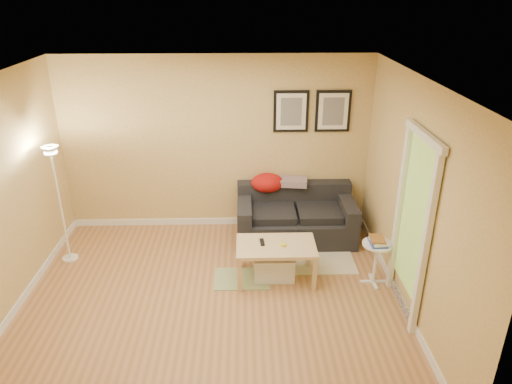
# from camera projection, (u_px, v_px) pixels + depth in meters

# --- Properties ---
(floor) EXTENTS (4.50, 4.50, 0.00)m
(floor) POSITION_uv_depth(u_px,v_px,m) (212.00, 302.00, 5.59)
(floor) COLOR #B4784D
(floor) RESTS_ON ground
(ceiling) EXTENTS (4.50, 4.50, 0.00)m
(ceiling) POSITION_uv_depth(u_px,v_px,m) (201.00, 82.00, 4.53)
(ceiling) COLOR white
(ceiling) RESTS_ON wall_back
(wall_back) EXTENTS (4.50, 0.00, 4.50)m
(wall_back) POSITION_uv_depth(u_px,v_px,m) (216.00, 145.00, 6.89)
(wall_back) COLOR #D9BB6F
(wall_back) RESTS_ON ground
(wall_front) EXTENTS (4.50, 0.00, 4.50)m
(wall_front) POSITION_uv_depth(u_px,v_px,m) (187.00, 328.00, 3.24)
(wall_front) COLOR #D9BB6F
(wall_front) RESTS_ON ground
(wall_right) EXTENTS (0.00, 4.00, 4.00)m
(wall_right) POSITION_uv_depth(u_px,v_px,m) (414.00, 201.00, 5.12)
(wall_right) COLOR #D9BB6F
(wall_right) RESTS_ON ground
(baseboard_back) EXTENTS (4.50, 0.02, 0.10)m
(baseboard_back) POSITION_uv_depth(u_px,v_px,m) (219.00, 221.00, 7.39)
(baseboard_back) COLOR white
(baseboard_back) RESTS_ON ground
(baseboard_left) EXTENTS (0.02, 4.00, 0.10)m
(baseboard_left) POSITION_uv_depth(u_px,v_px,m) (20.00, 302.00, 5.51)
(baseboard_left) COLOR white
(baseboard_left) RESTS_ON ground
(baseboard_right) EXTENTS (0.02, 4.00, 0.10)m
(baseboard_right) POSITION_uv_depth(u_px,v_px,m) (399.00, 296.00, 5.63)
(baseboard_right) COLOR white
(baseboard_right) RESTS_ON ground
(sofa) EXTENTS (1.70, 0.90, 0.75)m
(sofa) POSITION_uv_depth(u_px,v_px,m) (296.00, 215.00, 6.86)
(sofa) COLOR black
(sofa) RESTS_ON ground
(red_throw) EXTENTS (0.48, 0.36, 0.28)m
(red_throw) POSITION_uv_depth(u_px,v_px,m) (267.00, 183.00, 6.95)
(red_throw) COLOR red
(red_throw) RESTS_ON sofa
(plaid_throw) EXTENTS (0.45, 0.32, 0.10)m
(plaid_throw) POSITION_uv_depth(u_px,v_px,m) (293.00, 182.00, 6.96)
(plaid_throw) COLOR tan
(plaid_throw) RESTS_ON sofa
(framed_print_left) EXTENTS (0.50, 0.04, 0.60)m
(framed_print_left) POSITION_uv_depth(u_px,v_px,m) (291.00, 111.00, 6.69)
(framed_print_left) COLOR black
(framed_print_left) RESTS_ON wall_back
(framed_print_right) EXTENTS (0.50, 0.04, 0.60)m
(framed_print_right) POSITION_uv_depth(u_px,v_px,m) (333.00, 111.00, 6.70)
(framed_print_right) COLOR black
(framed_print_right) RESTS_ON wall_back
(area_rug) EXTENTS (1.25, 0.85, 0.01)m
(area_rug) POSITION_uv_depth(u_px,v_px,m) (307.00, 258.00, 6.49)
(area_rug) COLOR beige
(area_rug) RESTS_ON ground
(green_runner) EXTENTS (0.70, 0.50, 0.01)m
(green_runner) POSITION_uv_depth(u_px,v_px,m) (242.00, 279.00, 6.03)
(green_runner) COLOR #668C4C
(green_runner) RESTS_ON ground
(coffee_table) EXTENTS (1.06, 0.74, 0.49)m
(coffee_table) POSITION_uv_depth(u_px,v_px,m) (276.00, 262.00, 5.95)
(coffee_table) COLOR #D7B583
(coffee_table) RESTS_ON ground
(remote_control) EXTENTS (0.06, 0.16, 0.02)m
(remote_control) POSITION_uv_depth(u_px,v_px,m) (262.00, 242.00, 5.89)
(remote_control) COLOR black
(remote_control) RESTS_ON coffee_table
(tape_roll) EXTENTS (0.07, 0.07, 0.03)m
(tape_roll) POSITION_uv_depth(u_px,v_px,m) (283.00, 245.00, 5.81)
(tape_roll) COLOR yellow
(tape_roll) RESTS_ON coffee_table
(storage_bin) EXTENTS (0.53, 0.39, 0.33)m
(storage_bin) POSITION_uv_depth(u_px,v_px,m) (274.00, 266.00, 6.02)
(storage_bin) COLOR white
(storage_bin) RESTS_ON ground
(side_table) EXTENTS (0.37, 0.37, 0.57)m
(side_table) POSITION_uv_depth(u_px,v_px,m) (375.00, 263.00, 5.85)
(side_table) COLOR white
(side_table) RESTS_ON ground
(book_stack) EXTENTS (0.26, 0.30, 0.08)m
(book_stack) POSITION_uv_depth(u_px,v_px,m) (378.00, 241.00, 5.71)
(book_stack) COLOR #3542A1
(book_stack) RESTS_ON side_table
(floor_lamp) EXTENTS (0.21, 0.21, 1.63)m
(floor_lamp) POSITION_uv_depth(u_px,v_px,m) (61.00, 208.00, 6.15)
(floor_lamp) COLOR white
(floor_lamp) RESTS_ON ground
(doorway) EXTENTS (0.12, 1.01, 2.13)m
(doorway) POSITION_uv_depth(u_px,v_px,m) (411.00, 230.00, 5.09)
(doorway) COLOR white
(doorway) RESTS_ON ground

